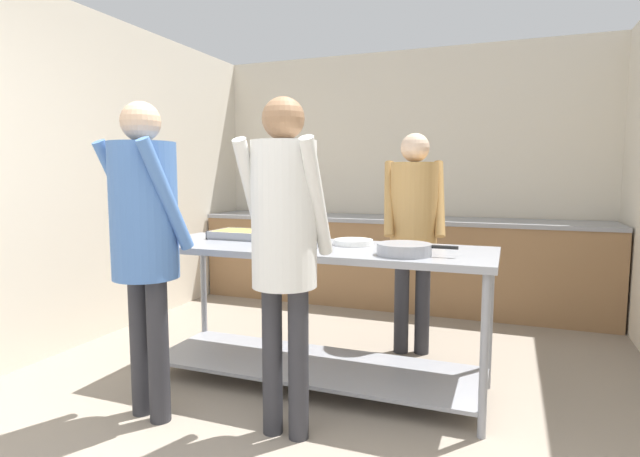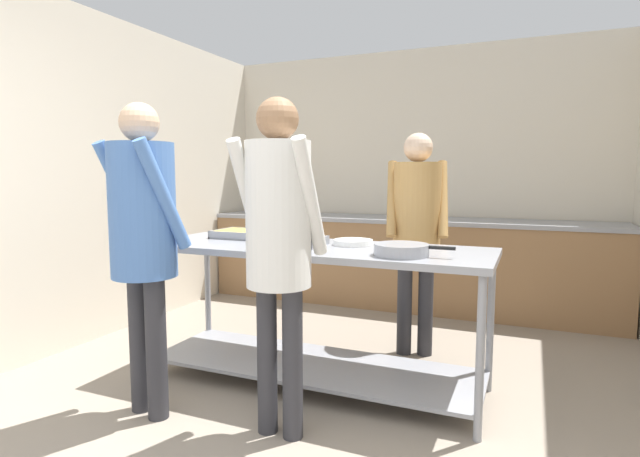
{
  "view_description": "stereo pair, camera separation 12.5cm",
  "coord_description": "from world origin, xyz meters",
  "px_view_note": "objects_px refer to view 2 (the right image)",
  "views": [
    {
      "loc": [
        1.09,
        -1.14,
        1.34
      ],
      "look_at": [
        -0.05,
        1.85,
        1.0
      ],
      "focal_mm": 28.0,
      "sensor_mm": 36.0,
      "label": 1
    },
    {
      "loc": [
        1.2,
        -1.09,
        1.34
      ],
      "look_at": [
        -0.05,
        1.85,
        1.0
      ],
      "focal_mm": 28.0,
      "sensor_mm": 36.0,
      "label": 2
    }
  ],
  "objects_px": {
    "cook_behind_counter": "(417,220)",
    "water_bottle": "(401,205)",
    "plate_stack": "(353,242)",
    "sauce_pan": "(402,249)",
    "serving_tray_vegetables": "(247,234)",
    "guest_serving_right": "(279,229)",
    "serving_tray_roast": "(292,241)",
    "guest_serving_left": "(143,225)"
  },
  "relations": [
    {
      "from": "cook_behind_counter",
      "to": "water_bottle",
      "type": "bearing_deg",
      "value": 108.37
    },
    {
      "from": "guest_serving_left",
      "to": "guest_serving_right",
      "type": "distance_m",
      "value": 0.79
    },
    {
      "from": "plate_stack",
      "to": "sauce_pan",
      "type": "distance_m",
      "value": 0.48
    },
    {
      "from": "sauce_pan",
      "to": "water_bottle",
      "type": "distance_m",
      "value": 2.41
    },
    {
      "from": "serving_tray_roast",
      "to": "cook_behind_counter",
      "type": "distance_m",
      "value": 1.02
    },
    {
      "from": "sauce_pan",
      "to": "cook_behind_counter",
      "type": "height_order",
      "value": "cook_behind_counter"
    },
    {
      "from": "sauce_pan",
      "to": "guest_serving_right",
      "type": "xyz_separation_m",
      "value": [
        -0.51,
        -0.49,
        0.14
      ]
    },
    {
      "from": "serving_tray_vegetables",
      "to": "plate_stack",
      "type": "xyz_separation_m",
      "value": [
        0.82,
        -0.06,
        -0.01
      ]
    },
    {
      "from": "cook_behind_counter",
      "to": "water_bottle",
      "type": "relative_size",
      "value": 6.05
    },
    {
      "from": "guest_serving_right",
      "to": "cook_behind_counter",
      "type": "height_order",
      "value": "guest_serving_right"
    },
    {
      "from": "serving_tray_roast",
      "to": "serving_tray_vegetables",
      "type": "bearing_deg",
      "value": 155.85
    },
    {
      "from": "plate_stack",
      "to": "guest_serving_left",
      "type": "bearing_deg",
      "value": -136.04
    },
    {
      "from": "serving_tray_roast",
      "to": "guest_serving_left",
      "type": "height_order",
      "value": "guest_serving_left"
    },
    {
      "from": "guest_serving_right",
      "to": "water_bottle",
      "type": "xyz_separation_m",
      "value": [
        -0.08,
        2.82,
        -0.04
      ]
    },
    {
      "from": "serving_tray_roast",
      "to": "sauce_pan",
      "type": "relative_size",
      "value": 0.9
    },
    {
      "from": "plate_stack",
      "to": "guest_serving_right",
      "type": "distance_m",
      "value": 0.81
    },
    {
      "from": "sauce_pan",
      "to": "guest_serving_left",
      "type": "distance_m",
      "value": 1.42
    },
    {
      "from": "plate_stack",
      "to": "guest_serving_right",
      "type": "height_order",
      "value": "guest_serving_right"
    },
    {
      "from": "serving_tray_roast",
      "to": "guest_serving_left",
      "type": "relative_size",
      "value": 0.23
    },
    {
      "from": "guest_serving_left",
      "to": "plate_stack",
      "type": "bearing_deg",
      "value": 43.96
    },
    {
      "from": "guest_serving_right",
      "to": "cook_behind_counter",
      "type": "bearing_deg",
      "value": 75.04
    },
    {
      "from": "sauce_pan",
      "to": "serving_tray_roast",
      "type": "bearing_deg",
      "value": 169.04
    },
    {
      "from": "serving_tray_roast",
      "to": "cook_behind_counter",
      "type": "bearing_deg",
      "value": 51.97
    },
    {
      "from": "serving_tray_roast",
      "to": "cook_behind_counter",
      "type": "xyz_separation_m",
      "value": [
        0.63,
        0.8,
        0.09
      ]
    },
    {
      "from": "serving_tray_roast",
      "to": "guest_serving_right",
      "type": "height_order",
      "value": "guest_serving_right"
    },
    {
      "from": "cook_behind_counter",
      "to": "water_bottle",
      "type": "distance_m",
      "value": 1.46
    },
    {
      "from": "sauce_pan",
      "to": "water_bottle",
      "type": "height_order",
      "value": "water_bottle"
    },
    {
      "from": "serving_tray_roast",
      "to": "guest_serving_left",
      "type": "xyz_separation_m",
      "value": [
        -0.54,
        -0.72,
        0.15
      ]
    },
    {
      "from": "cook_behind_counter",
      "to": "serving_tray_vegetables",
      "type": "bearing_deg",
      "value": -151.18
    },
    {
      "from": "cook_behind_counter",
      "to": "water_bottle",
      "type": "height_order",
      "value": "cook_behind_counter"
    },
    {
      "from": "sauce_pan",
      "to": "guest_serving_left",
      "type": "relative_size",
      "value": 0.26
    },
    {
      "from": "serving_tray_roast",
      "to": "sauce_pan",
      "type": "xyz_separation_m",
      "value": [
        0.75,
        -0.14,
        0.01
      ]
    },
    {
      "from": "plate_stack",
      "to": "sauce_pan",
      "type": "xyz_separation_m",
      "value": [
        0.39,
        -0.29,
        0.02
      ]
    },
    {
      "from": "serving_tray_roast",
      "to": "guest_serving_left",
      "type": "bearing_deg",
      "value": -126.74
    },
    {
      "from": "serving_tray_roast",
      "to": "guest_serving_right",
      "type": "xyz_separation_m",
      "value": [
        0.24,
        -0.64,
        0.15
      ]
    },
    {
      "from": "serving_tray_vegetables",
      "to": "sauce_pan",
      "type": "relative_size",
      "value": 1.0
    },
    {
      "from": "serving_tray_roast",
      "to": "cook_behind_counter",
      "type": "height_order",
      "value": "cook_behind_counter"
    },
    {
      "from": "sauce_pan",
      "to": "guest_serving_left",
      "type": "bearing_deg",
      "value": -155.75
    },
    {
      "from": "serving_tray_vegetables",
      "to": "guest_serving_left",
      "type": "distance_m",
      "value": 0.94
    },
    {
      "from": "serving_tray_vegetables",
      "to": "serving_tray_roast",
      "type": "xyz_separation_m",
      "value": [
        0.46,
        -0.2,
        -0.0
      ]
    },
    {
      "from": "serving_tray_vegetables",
      "to": "guest_serving_right",
      "type": "relative_size",
      "value": 0.26
    },
    {
      "from": "serving_tray_vegetables",
      "to": "guest_serving_left",
      "type": "xyz_separation_m",
      "value": [
        -0.09,
        -0.93,
        0.15
      ]
    }
  ]
}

